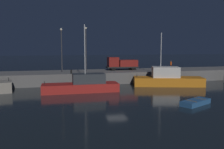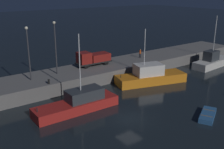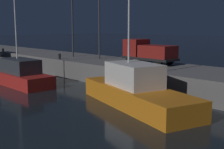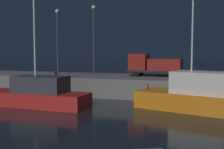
{
  "view_description": "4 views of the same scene",
  "coord_description": "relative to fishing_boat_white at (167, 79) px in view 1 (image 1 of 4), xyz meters",
  "views": [
    {
      "loc": [
        -7.63,
        -28.66,
        6.49
      ],
      "look_at": [
        2.18,
        11.43,
        1.72
      ],
      "focal_mm": 38.59,
      "sensor_mm": 36.0,
      "label": 1
    },
    {
      "loc": [
        -18.77,
        -22.03,
        14.75
      ],
      "look_at": [
        4.4,
        9.43,
        2.23
      ],
      "focal_mm": 43.7,
      "sensor_mm": 36.0,
      "label": 2
    },
    {
      "loc": [
        25.62,
        -8.89,
        5.91
      ],
      "look_at": [
        6.52,
        9.54,
        1.69
      ],
      "focal_mm": 49.28,
      "sensor_mm": 36.0,
      "label": 3
    },
    {
      "loc": [
        11.2,
        -16.17,
        4.8
      ],
      "look_at": [
        2.07,
        10.81,
        2.52
      ],
      "focal_mm": 46.9,
      "sensor_mm": 36.0,
      "label": 4
    }
  ],
  "objects": [
    {
      "name": "dinghy_orange_near",
      "position": [
        -3.08,
        -13.03,
        -0.87
      ],
      "size": [
        4.31,
        3.2,
        0.6
      ],
      "color": "#2D6099",
      "rests_on": "ground"
    },
    {
      "name": "bollard_central",
      "position": [
        -15.6,
        3.93,
        1.17
      ],
      "size": [
        0.28,
        0.28,
        0.65
      ],
      "primitive_type": "cylinder",
      "color": "black",
      "rests_on": "pier_quay"
    },
    {
      "name": "dockworker",
      "position": [
        4.41,
        7.36,
        1.82
      ],
      "size": [
        0.33,
        0.45,
        1.7
      ],
      "color": "black",
      "rests_on": "pier_quay"
    },
    {
      "name": "lamp_post_west",
      "position": [
        -16.99,
        6.95,
        5.37
      ],
      "size": [
        0.44,
        0.44,
        7.71
      ],
      "color": "#38383D",
      "rests_on": "pier_quay"
    },
    {
      "name": "fishing_boat_white",
      "position": [
        0.0,
        0.0,
        0.0
      ],
      "size": [
        11.87,
        6.47,
        8.8
      ],
      "color": "orange",
      "rests_on": "ground"
    },
    {
      "name": "lamp_post_east",
      "position": [
        -12.6,
        7.56,
        5.54
      ],
      "size": [
        0.44,
        0.44,
        8.05
      ],
      "color": "#38383D",
      "rests_on": "pier_quay"
    },
    {
      "name": "ground_plane",
      "position": [
        -10.86,
        -7.86,
        -1.15
      ],
      "size": [
        320.0,
        320.0,
        0.0
      ],
      "primitive_type": "plane",
      "color": "black"
    },
    {
      "name": "pier_quay",
      "position": [
        -10.86,
        7.15,
        -0.15
      ],
      "size": [
        78.0,
        7.47,
        2.0
      ],
      "color": "slate",
      "rests_on": "ground"
    },
    {
      "name": "utility_truck",
      "position": [
        -5.66,
        8.19,
        2.12
      ],
      "size": [
        6.18,
        2.4,
        2.5
      ],
      "color": "black",
      "rests_on": "pier_quay"
    },
    {
      "name": "fishing_boat_orange",
      "position": [
        -14.43,
        -2.22,
        -0.15
      ],
      "size": [
        10.91,
        3.09,
        9.63
      ],
      "color": "red",
      "rests_on": "ground"
    }
  ]
}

